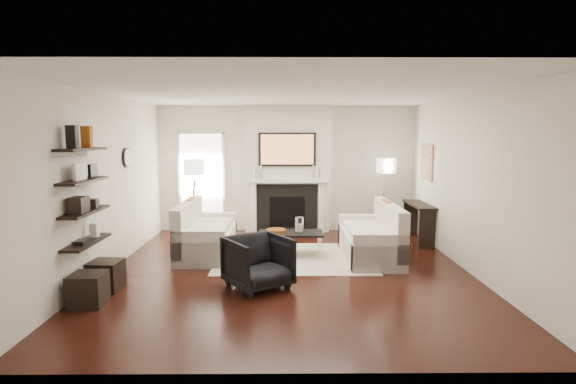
{
  "coord_description": "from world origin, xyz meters",
  "views": [
    {
      "loc": [
        -0.06,
        -6.71,
        2.08
      ],
      "look_at": [
        0.0,
        0.6,
        1.15
      ],
      "focal_mm": 28.0,
      "sensor_mm": 36.0,
      "label": 1
    }
  ],
  "objects_px": {
    "lamp_left_shade": "(194,167)",
    "loveseat_right_base": "(370,246)",
    "lamp_right_shade": "(386,166)",
    "coffee_table": "(291,233)",
    "armchair": "(258,260)",
    "loveseat_left_base": "(207,242)",
    "ottoman_near": "(106,275)"
  },
  "relations": [
    {
      "from": "lamp_left_shade",
      "to": "loveseat_right_base",
      "type": "bearing_deg",
      "value": -23.92
    },
    {
      "from": "loveseat_right_base",
      "to": "lamp_right_shade",
      "type": "xyz_separation_m",
      "value": [
        0.66,
        1.81,
        1.24
      ]
    },
    {
      "from": "lamp_left_shade",
      "to": "lamp_right_shade",
      "type": "xyz_separation_m",
      "value": [
        3.9,
        0.37,
        0.0
      ]
    },
    {
      "from": "lamp_left_shade",
      "to": "coffee_table",
      "type": "bearing_deg",
      "value": -34.62
    },
    {
      "from": "loveseat_right_base",
      "to": "armchair",
      "type": "distance_m",
      "value": 2.35
    },
    {
      "from": "loveseat_right_base",
      "to": "lamp_left_shade",
      "type": "height_order",
      "value": "lamp_left_shade"
    },
    {
      "from": "loveseat_left_base",
      "to": "coffee_table",
      "type": "xyz_separation_m",
      "value": [
        1.46,
        -0.13,
        0.19
      ]
    },
    {
      "from": "lamp_left_shade",
      "to": "ottoman_near",
      "type": "relative_size",
      "value": 1.0
    },
    {
      "from": "loveseat_left_base",
      "to": "loveseat_right_base",
      "type": "relative_size",
      "value": 1.0
    },
    {
      "from": "coffee_table",
      "to": "lamp_left_shade",
      "type": "relative_size",
      "value": 2.75
    },
    {
      "from": "loveseat_right_base",
      "to": "lamp_right_shade",
      "type": "relative_size",
      "value": 4.5
    },
    {
      "from": "loveseat_right_base",
      "to": "armchair",
      "type": "bearing_deg",
      "value": -140.61
    },
    {
      "from": "lamp_right_shade",
      "to": "ottoman_near",
      "type": "height_order",
      "value": "lamp_right_shade"
    },
    {
      "from": "loveseat_right_base",
      "to": "lamp_right_shade",
      "type": "height_order",
      "value": "lamp_right_shade"
    },
    {
      "from": "armchair",
      "to": "lamp_right_shade",
      "type": "distance_m",
      "value": 4.25
    },
    {
      "from": "loveseat_left_base",
      "to": "lamp_right_shade",
      "type": "xyz_separation_m",
      "value": [
        3.46,
        1.55,
        1.24
      ]
    },
    {
      "from": "loveseat_right_base",
      "to": "coffee_table",
      "type": "distance_m",
      "value": 1.36
    },
    {
      "from": "lamp_right_shade",
      "to": "coffee_table",
      "type": "bearing_deg",
      "value": -140.02
    },
    {
      "from": "loveseat_left_base",
      "to": "coffee_table",
      "type": "height_order",
      "value": "same"
    },
    {
      "from": "loveseat_right_base",
      "to": "lamp_left_shade",
      "type": "distance_m",
      "value": 3.76
    },
    {
      "from": "loveseat_right_base",
      "to": "ottoman_near",
      "type": "bearing_deg",
      "value": -158.0
    },
    {
      "from": "armchair",
      "to": "ottoman_near",
      "type": "distance_m",
      "value": 2.06
    },
    {
      "from": "ottoman_near",
      "to": "lamp_right_shade",
      "type": "bearing_deg",
      "value": 36.7
    },
    {
      "from": "loveseat_right_base",
      "to": "lamp_right_shade",
      "type": "bearing_deg",
      "value": 69.95
    },
    {
      "from": "lamp_left_shade",
      "to": "ottoman_near",
      "type": "height_order",
      "value": "lamp_left_shade"
    },
    {
      "from": "loveseat_left_base",
      "to": "ottoman_near",
      "type": "height_order",
      "value": "loveseat_left_base"
    },
    {
      "from": "loveseat_right_base",
      "to": "ottoman_near",
      "type": "height_order",
      "value": "loveseat_right_base"
    },
    {
      "from": "coffee_table",
      "to": "ottoman_near",
      "type": "height_order",
      "value": "coffee_table"
    },
    {
      "from": "lamp_left_shade",
      "to": "loveseat_left_base",
      "type": "bearing_deg",
      "value": -69.53
    },
    {
      "from": "loveseat_right_base",
      "to": "coffee_table",
      "type": "relative_size",
      "value": 1.64
    },
    {
      "from": "loveseat_right_base",
      "to": "lamp_right_shade",
      "type": "distance_m",
      "value": 2.29
    },
    {
      "from": "coffee_table",
      "to": "lamp_right_shade",
      "type": "distance_m",
      "value": 2.82
    }
  ]
}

